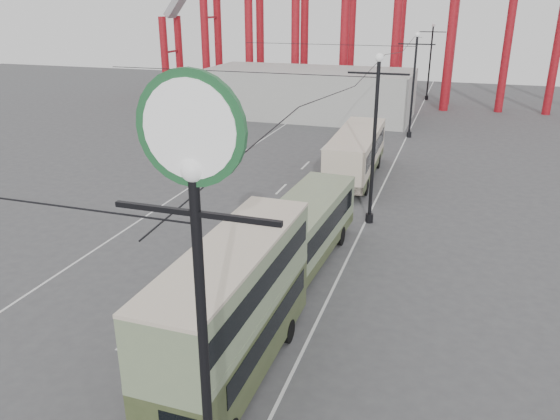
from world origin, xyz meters
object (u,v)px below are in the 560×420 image
(lamp_post_near, at_px, (197,236))
(pedestrian, at_px, (213,258))
(double_decker_bus, at_px, (234,307))
(single_decker_green, at_px, (299,234))
(single_decker_cream, at_px, (356,153))

(lamp_post_near, bearing_deg, pedestrian, 114.91)
(lamp_post_near, relative_size, double_decker_bus, 1.20)
(double_decker_bus, xyz_separation_m, single_decker_green, (-0.26, 8.35, -0.96))
(lamp_post_near, relative_size, pedestrian, 6.51)
(lamp_post_near, distance_m, single_decker_green, 15.64)
(double_decker_bus, bearing_deg, single_decker_green, 92.35)
(single_decker_green, relative_size, single_decker_cream, 1.02)
(lamp_post_near, height_order, single_decker_green, lamp_post_near)
(single_decker_green, bearing_deg, double_decker_bus, -85.61)
(double_decker_bus, distance_m, single_decker_cream, 23.10)
(single_decker_cream, bearing_deg, pedestrian, -103.36)
(lamp_post_near, bearing_deg, single_decker_green, 98.71)
(single_decker_green, relative_size, pedestrian, 6.63)
(single_decker_green, xyz_separation_m, single_decker_cream, (-0.17, 14.73, 0.14))
(single_decker_cream, bearing_deg, single_decker_green, -91.02)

